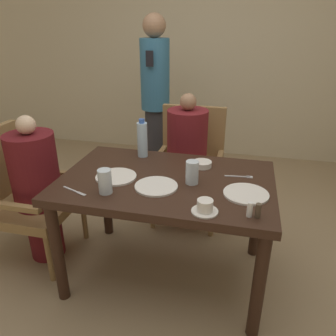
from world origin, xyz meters
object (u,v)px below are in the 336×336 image
at_px(chair_left_side, 20,193).
at_px(chair_far_side, 190,161).
at_px(plate_main_left, 246,194).
at_px(teacup_with_saucer, 205,207).
at_px(bowl_small, 202,164).
at_px(plate_dessert_center, 156,186).
at_px(diner_in_left_chair, 38,189).
at_px(water_bottle, 142,139).
at_px(diner_in_far_chair, 187,160).
at_px(glass_tall_near, 105,181).
at_px(standing_host, 155,98).
at_px(plate_main_right, 116,177).
at_px(glass_tall_mid, 192,172).

xyz_separation_m(chair_left_side, chair_far_side, (1.07, 0.85, 0.00)).
height_order(chair_far_side, plate_main_left, chair_far_side).
distance_m(plate_main_left, teacup_with_saucer, 0.30).
bearing_deg(bowl_small, teacup_with_saucer, -80.62).
height_order(chair_far_side, plate_dessert_center, chair_far_side).
relative_size(diner_in_left_chair, plate_dessert_center, 4.30).
bearing_deg(water_bottle, teacup_with_saucer, -50.57).
distance_m(diner_in_far_chair, teacup_with_saucer, 1.08).
relative_size(teacup_with_saucer, glass_tall_near, 0.98).
bearing_deg(chair_far_side, diner_in_left_chair, -137.29).
relative_size(diner_in_left_chair, diner_in_far_chair, 0.96).
distance_m(chair_left_side, diner_in_far_chair, 1.28).
distance_m(standing_host, glass_tall_near, 1.70).
bearing_deg(plate_dessert_center, plate_main_left, 3.23).
bearing_deg(plate_main_right, standing_host, 96.33).
height_order(chair_left_side, diner_in_left_chair, diner_in_left_chair).
bearing_deg(chair_left_side, glass_tall_near, -18.01).
height_order(chair_left_side, chair_far_side, same).
height_order(glass_tall_near, glass_tall_mid, same).
bearing_deg(bowl_small, plate_main_left, -48.36).
bearing_deg(water_bottle, diner_in_left_chair, -155.16).
bearing_deg(plate_main_right, teacup_with_saucer, -24.69).
bearing_deg(glass_tall_mid, diner_in_far_chair, 102.54).
height_order(plate_main_left, bowl_small, bowl_small).
bearing_deg(water_bottle, plate_main_right, -98.13).
relative_size(chair_left_side, chair_far_side, 1.00).
relative_size(bowl_small, water_bottle, 0.46).
bearing_deg(water_bottle, glass_tall_near, -93.74).
relative_size(plate_main_right, bowl_small, 2.02).
xyz_separation_m(teacup_with_saucer, glass_tall_mid, (-0.12, 0.30, 0.04)).
height_order(diner_in_left_chair, plate_dessert_center, diner_in_left_chair).
xyz_separation_m(chair_far_side, standing_host, (-0.47, 0.59, 0.41)).
distance_m(chair_left_side, glass_tall_mid, 1.27).
xyz_separation_m(diner_in_far_chair, glass_tall_mid, (0.16, -0.72, 0.23)).
distance_m(standing_host, bowl_small, 1.38).
bearing_deg(diner_in_left_chair, plate_main_left, -4.06).
distance_m(plate_main_right, bowl_small, 0.57).
xyz_separation_m(chair_left_side, standing_host, (0.60, 1.43, 0.41)).
bearing_deg(plate_dessert_center, plate_main_right, 166.63).
bearing_deg(diner_in_left_chair, bowl_small, 11.54).
height_order(chair_left_side, bowl_small, chair_left_side).
distance_m(standing_host, plate_dessert_center, 1.63).
bearing_deg(plate_dessert_center, glass_tall_near, -153.39).
bearing_deg(chair_far_side, standing_host, 128.41).
height_order(diner_in_far_chair, teacup_with_saucer, diner_in_far_chair).
distance_m(teacup_with_saucer, glass_tall_mid, 0.33).
relative_size(chair_left_side, glass_tall_mid, 6.81).
bearing_deg(teacup_with_saucer, glass_tall_mid, 111.24).
relative_size(standing_host, glass_tall_near, 12.11).
xyz_separation_m(diner_in_far_chair, plate_dessert_center, (-0.03, -0.82, 0.17)).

